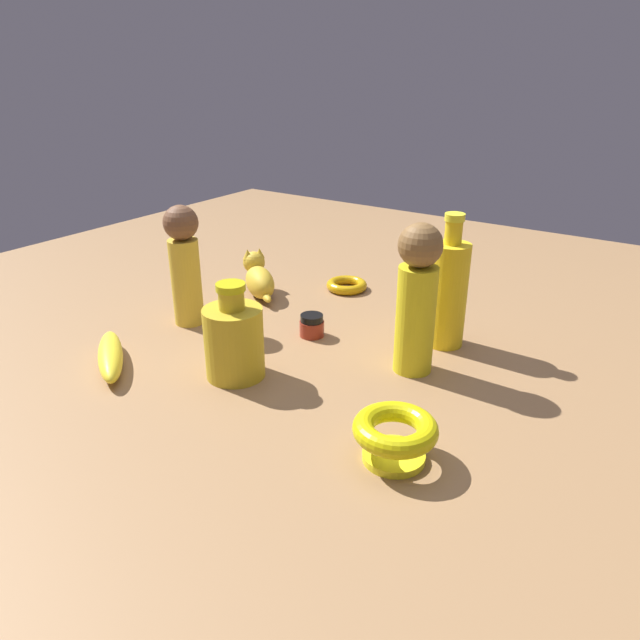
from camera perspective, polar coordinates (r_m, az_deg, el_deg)
name	(u,v)px	position (r m, az deg, el deg)	size (l,w,h in m)	color
ground	(320,347)	(1.05, 0.00, -2.57)	(2.00, 2.00, 0.00)	#936D47
bangle	(347,285)	(1.30, 2.58, 3.36)	(0.09, 0.09, 0.02)	#C3900D
person_figure_child	(417,297)	(0.93, 9.27, 2.19)	(0.08, 0.08, 0.24)	yellow
bottle_short	(234,340)	(0.94, -8.25, -1.89)	(0.09, 0.09, 0.16)	gold
nail_polish_jar	(312,325)	(1.08, -0.79, -0.52)	(0.04, 0.04, 0.04)	maroon
banana	(110,356)	(1.03, -19.45, -3.25)	(0.18, 0.04, 0.04)	yellow
bottle_tall	(448,292)	(1.04, 12.17, 2.65)	(0.07, 0.07, 0.23)	yellow
bowl	(395,434)	(0.75, 7.21, -10.76)	(0.11, 0.11, 0.06)	yellow
person_figure_adult	(185,263)	(1.13, -12.86, 5.38)	(0.07, 0.07, 0.23)	gold
cat_figurine	(259,278)	(1.27, -5.90, 4.05)	(0.13, 0.12, 0.09)	gold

